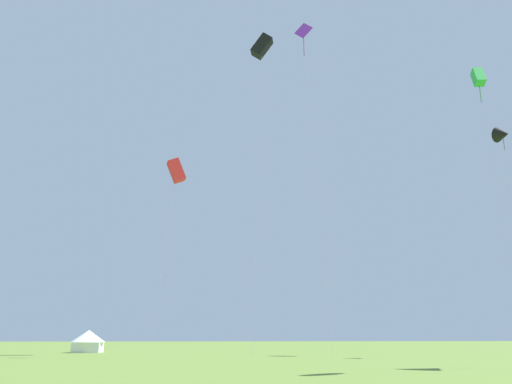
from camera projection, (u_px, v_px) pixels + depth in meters
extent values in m
cone|color=black|center=(503.00, 134.00, 55.09)|extent=(2.20, 2.27, 1.96)
cylinder|color=black|center=(504.00, 144.00, 54.80)|extent=(0.05, 0.05, 1.32)
cube|color=black|center=(262.00, 46.00, 61.78)|extent=(2.81, 1.81, 2.93)
cylinder|color=#B2B2B7|center=(257.00, 188.00, 56.89)|extent=(1.15, 0.61, 34.64)
cube|color=green|center=(478.00, 77.00, 64.33)|extent=(1.39, 2.08, 2.56)
cylinder|color=#207C31|center=(480.00, 92.00, 63.81)|extent=(0.08, 0.08, 2.72)
cylinder|color=#B2B2B7|center=(500.00, 205.00, 59.74)|extent=(1.07, 0.82, 32.38)
cube|color=red|center=(176.00, 171.00, 62.26)|extent=(2.45, 1.71, 2.95)
cylinder|color=#B2B2B7|center=(164.00, 257.00, 58.73)|extent=(1.81, 1.53, 20.74)
cube|color=purple|center=(303.00, 31.00, 61.19)|extent=(1.96, 1.36, 2.29)
cylinder|color=#63238B|center=(304.00, 46.00, 60.68)|extent=(0.07, 0.07, 2.73)
cylinder|color=#B2B2B7|center=(317.00, 177.00, 55.48)|extent=(1.62, 2.18, 36.10)
cube|color=white|center=(88.00, 347.00, 63.82)|extent=(3.24, 3.24, 1.21)
cone|color=white|center=(89.00, 336.00, 64.17)|extent=(4.05, 4.05, 1.42)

